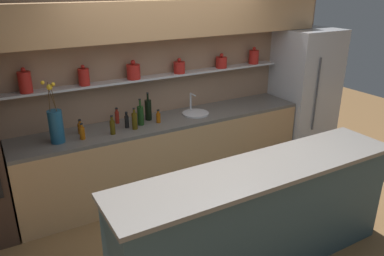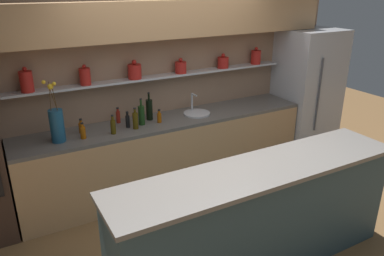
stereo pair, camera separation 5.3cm
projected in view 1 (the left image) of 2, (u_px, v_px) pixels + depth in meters
The scene contains 16 objects.
ground_plane at pixel (226, 236), 3.92m from camera, with size 12.00×12.00×0.00m, color brown.
back_wall_unit at pixel (160, 64), 4.59m from camera, with size 5.20×0.44×2.60m.
back_counter_unit at pixel (168, 154), 4.73m from camera, with size 3.64×0.62×0.92m.
island_counter at pixel (258, 218), 3.35m from camera, with size 2.75×0.61×1.02m.
refrigerator at pixel (304, 93), 5.56m from camera, with size 0.82×0.73×1.88m.
flower_vase at pixel (56, 125), 3.85m from camera, with size 0.16×0.16×0.66m.
sink_fixture at pixel (195, 112), 4.75m from camera, with size 0.34×0.34×0.25m.
bottle_oil_0 at pixel (135, 121), 4.23m from camera, with size 0.06×0.06×0.25m.
bottle_wine_1 at pixel (148, 109), 4.51m from camera, with size 0.08×0.08×0.34m.
bottle_wine_2 at pixel (141, 115), 4.35m from camera, with size 0.07×0.07×0.32m.
bottle_sauce_3 at pixel (82, 133), 3.97m from camera, with size 0.06×0.06×0.18m.
bottle_sauce_4 at pixel (127, 121), 4.28m from camera, with size 0.05×0.05×0.19m.
bottle_sauce_5 at pixel (117, 117), 4.42m from camera, with size 0.05×0.05×0.19m.
bottle_sauce_6 at pixel (80, 128), 4.12m from camera, with size 0.06×0.06×0.17m.
bottle_sauce_7 at pixel (158, 117), 4.44m from camera, with size 0.05×0.05×0.16m.
bottle_oil_8 at pixel (112, 127), 4.09m from camera, with size 0.06×0.06×0.22m.
Camera 1 is at (-1.92, -2.63, 2.48)m, focal length 35.00 mm.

